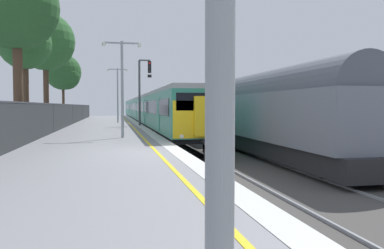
% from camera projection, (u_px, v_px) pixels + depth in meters
% --- Properties ---
extents(ground, '(17.40, 110.00, 1.21)m').
position_uv_depth(ground, '(240.00, 168.00, 14.16)').
color(ground, gray).
extents(commuter_train_at_platform, '(2.83, 63.74, 3.81)m').
position_uv_depth(commuter_train_at_platform, '(145.00, 109.00, 48.51)').
color(commuter_train_at_platform, '#2D846B').
rests_on(commuter_train_at_platform, ground).
extents(freight_train_adjacent_track, '(2.60, 57.64, 4.36)m').
position_uv_depth(freight_train_adjacent_track, '(192.00, 109.00, 39.95)').
color(freight_train_adjacent_track, '#232326').
rests_on(freight_train_adjacent_track, ground).
extents(signal_gantry, '(1.10, 0.24, 5.51)m').
position_uv_depth(signal_gantry, '(142.00, 85.00, 32.65)').
color(signal_gantry, '#47474C').
rests_on(signal_gantry, ground).
extents(platform_lamp_mid, '(2.00, 0.20, 4.94)m').
position_uv_depth(platform_lamp_mid, '(122.00, 80.00, 19.99)').
color(platform_lamp_mid, '#93999E').
rests_on(platform_lamp_mid, ground).
extents(platform_lamp_far, '(2.00, 0.20, 5.32)m').
position_uv_depth(platform_lamp_far, '(118.00, 90.00, 38.22)').
color(platform_lamp_far, '#93999E').
rests_on(platform_lamp_far, ground).
extents(background_tree_left, '(3.99, 3.99, 7.44)m').
position_uv_depth(background_tree_left, '(64.00, 73.00, 43.54)').
color(background_tree_left, '#473323').
rests_on(background_tree_left, ground).
extents(background_tree_centre, '(3.89, 3.89, 8.16)m').
position_uv_depth(background_tree_centre, '(14.00, 11.00, 18.08)').
color(background_tree_centre, '#473323').
rests_on(background_tree_centre, ground).
extents(background_tree_right, '(3.03, 3.03, 6.78)m').
position_uv_depth(background_tree_right, '(23.00, 45.00, 22.43)').
color(background_tree_right, '#473323').
rests_on(background_tree_right, ground).
extents(background_tree_back, '(4.24, 4.24, 8.48)m').
position_uv_depth(background_tree_back, '(44.00, 43.00, 28.41)').
color(background_tree_back, '#473323').
rests_on(background_tree_back, ground).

